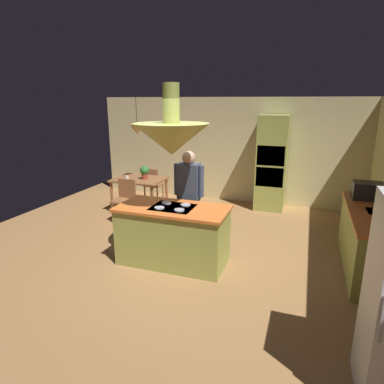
# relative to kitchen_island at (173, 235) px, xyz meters

# --- Properties ---
(ground) EXTENTS (8.16, 8.16, 0.00)m
(ground) POSITION_rel_kitchen_island_xyz_m (0.00, 0.20, -0.46)
(ground) COLOR #9E7042
(wall_back) EXTENTS (6.80, 0.10, 2.55)m
(wall_back) POSITION_rel_kitchen_island_xyz_m (0.00, 3.65, 0.82)
(wall_back) COLOR beige
(wall_back) RESTS_ON ground
(kitchen_island) EXTENTS (1.70, 0.85, 0.93)m
(kitchen_island) POSITION_rel_kitchen_island_xyz_m (0.00, 0.00, 0.00)
(kitchen_island) COLOR #A0A84C
(kitchen_island) RESTS_ON ground
(counter_run_right) EXTENTS (0.73, 2.19, 0.91)m
(counter_run_right) POSITION_rel_kitchen_island_xyz_m (2.84, 0.80, 0.01)
(counter_run_right) COLOR #A0A84C
(counter_run_right) RESTS_ON ground
(oven_tower) EXTENTS (0.66, 0.62, 2.16)m
(oven_tower) POSITION_rel_kitchen_island_xyz_m (1.10, 3.24, 0.62)
(oven_tower) COLOR #A0A84C
(oven_tower) RESTS_ON ground
(dining_table) EXTENTS (1.13, 0.87, 0.76)m
(dining_table) POSITION_rel_kitchen_island_xyz_m (-1.70, 2.10, 0.20)
(dining_table) COLOR brown
(dining_table) RESTS_ON ground
(person_at_island) EXTENTS (0.53, 0.22, 1.67)m
(person_at_island) POSITION_rel_kitchen_island_xyz_m (0.01, 0.69, 0.50)
(person_at_island) COLOR tan
(person_at_island) RESTS_ON ground
(range_hood) EXTENTS (1.10, 1.10, 1.00)m
(range_hood) POSITION_rel_kitchen_island_xyz_m (0.00, -0.00, 1.50)
(range_hood) COLOR #A0A84C
(pendant_light_over_table) EXTENTS (0.32, 0.32, 0.82)m
(pendant_light_over_table) POSITION_rel_kitchen_island_xyz_m (-1.70, 2.10, 1.40)
(pendant_light_over_table) COLOR #E0B266
(chair_facing_island) EXTENTS (0.40, 0.40, 0.87)m
(chair_facing_island) POSITION_rel_kitchen_island_xyz_m (-1.70, 1.44, 0.04)
(chair_facing_island) COLOR brown
(chair_facing_island) RESTS_ON ground
(chair_by_back_wall) EXTENTS (0.40, 0.40, 0.87)m
(chair_by_back_wall) POSITION_rel_kitchen_island_xyz_m (-1.70, 2.76, 0.04)
(chair_by_back_wall) COLOR brown
(chair_by_back_wall) RESTS_ON ground
(potted_plant_on_table) EXTENTS (0.20, 0.20, 0.30)m
(potted_plant_on_table) POSITION_rel_kitchen_island_xyz_m (-1.56, 2.09, 0.47)
(potted_plant_on_table) COLOR #99382D
(potted_plant_on_table) RESTS_ON dining_table
(cup_on_table) EXTENTS (0.07, 0.07, 0.09)m
(cup_on_table) POSITION_rel_kitchen_island_xyz_m (-1.88, 1.88, 0.35)
(cup_on_table) COLOR white
(cup_on_table) RESTS_ON dining_table
(canister_flour) EXTENTS (0.10, 0.10, 0.20)m
(canister_flour) POSITION_rel_kitchen_island_xyz_m (2.84, 0.26, 0.55)
(canister_flour) COLOR silver
(canister_flour) RESTS_ON counter_run_right
(canister_sugar) EXTENTS (0.13, 0.13, 0.20)m
(canister_sugar) POSITION_rel_kitchen_island_xyz_m (2.84, 0.44, 0.55)
(canister_sugar) COLOR #E0B78C
(canister_sugar) RESTS_ON counter_run_right
(microwave_on_counter) EXTENTS (0.46, 0.36, 0.28)m
(microwave_on_counter) POSITION_rel_kitchen_island_xyz_m (2.84, 1.44, 0.59)
(microwave_on_counter) COLOR #232326
(microwave_on_counter) RESTS_ON counter_run_right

